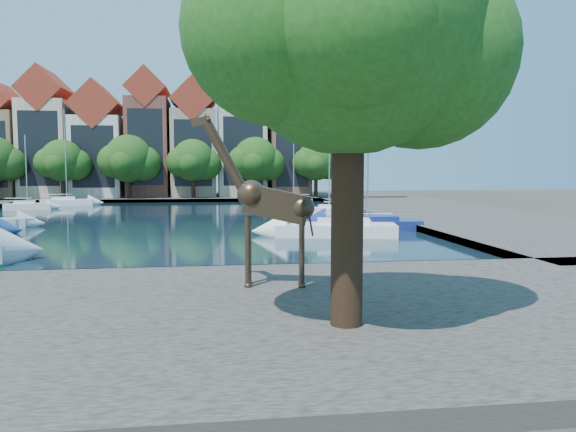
% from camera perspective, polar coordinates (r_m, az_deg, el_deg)
% --- Properties ---
extents(ground, '(160.00, 160.00, 0.00)m').
position_cam_1_polar(ground, '(23.26, -18.15, -6.26)').
color(ground, '#38332B').
rests_on(ground, ground).
extents(water_basin, '(38.00, 50.00, 0.08)m').
position_cam_1_polar(water_basin, '(46.84, -12.96, -0.52)').
color(water_basin, black).
rests_on(water_basin, ground).
extents(near_quay, '(50.00, 14.00, 0.50)m').
position_cam_1_polar(near_quay, '(16.54, -22.54, -10.06)').
color(near_quay, '#554F4A').
rests_on(near_quay, ground).
extents(far_quay, '(60.00, 16.00, 0.50)m').
position_cam_1_polar(far_quay, '(78.67, -10.92, 1.86)').
color(far_quay, '#554F4A').
rests_on(far_quay, ground).
extents(right_quay, '(14.00, 52.00, 0.50)m').
position_cam_1_polar(right_quay, '(51.08, 16.21, 0.10)').
color(right_quay, '#554F4A').
rests_on(right_quay, ground).
extents(plane_tree, '(8.32, 6.40, 10.62)m').
position_cam_1_polar(plane_tree, '(14.25, 6.68, 18.07)').
color(plane_tree, '#332114').
rests_on(plane_tree, near_quay).
extents(townhouse_west_end, '(5.44, 9.18, 14.93)m').
position_cam_1_polar(townhouse_west_end, '(83.06, -27.16, 6.47)').
color(townhouse_west_end, '#8A6C4B').
rests_on(townhouse_west_end, far_quay).
extents(townhouse_west_mid, '(5.94, 9.18, 16.79)m').
position_cam_1_polar(townhouse_west_mid, '(81.33, -23.16, 7.27)').
color(townhouse_west_mid, beige).
rests_on(townhouse_west_mid, far_quay).
extents(townhouse_west_inner, '(6.43, 9.18, 15.15)m').
position_cam_1_polar(townhouse_west_inner, '(79.85, -18.61, 6.83)').
color(townhouse_west_inner, silver).
rests_on(townhouse_west_inner, far_quay).
extents(townhouse_center, '(5.44, 9.18, 16.93)m').
position_cam_1_polar(townhouse_center, '(78.96, -13.95, 7.70)').
color(townhouse_center, brown).
rests_on(townhouse_center, far_quay).
extents(townhouse_east_inner, '(5.94, 9.18, 15.79)m').
position_cam_1_polar(townhouse_east_inner, '(78.54, -9.54, 7.33)').
color(townhouse_east_inner, tan).
rests_on(townhouse_east_inner, far_quay).
extents(townhouse_east_mid, '(6.43, 9.18, 16.65)m').
position_cam_1_polar(townhouse_east_mid, '(78.64, -4.77, 7.65)').
color(townhouse_east_mid, beige).
rests_on(townhouse_east_mid, far_quay).
extents(townhouse_east_end, '(5.44, 9.18, 14.43)m').
position_cam_1_polar(townhouse_east_end, '(79.23, -0.03, 6.93)').
color(townhouse_east_end, brown).
rests_on(townhouse_east_end, far_quay).
extents(far_tree_west, '(6.76, 5.20, 7.36)m').
position_cam_1_polar(far_tree_west, '(75.15, -21.90, 5.13)').
color(far_tree_west, '#332114').
rests_on(far_tree_west, far_quay).
extents(far_tree_mid_west, '(7.80, 6.00, 8.00)m').
position_cam_1_polar(far_tree_mid_west, '(73.64, -15.81, 5.47)').
color(far_tree_mid_west, '#332114').
rests_on(far_tree_mid_west, far_quay).
extents(far_tree_mid_east, '(7.02, 5.40, 7.52)m').
position_cam_1_polar(far_tree_mid_east, '(72.98, -9.56, 5.47)').
color(far_tree_mid_east, '#332114').
rests_on(far_tree_mid_east, far_quay).
extents(far_tree_east, '(7.54, 5.80, 7.84)m').
position_cam_1_polar(far_tree_east, '(73.19, -3.25, 5.62)').
color(far_tree_east, '#332114').
rests_on(far_tree_east, far_quay).
extents(far_tree_far_east, '(6.76, 5.20, 7.36)m').
position_cam_1_polar(far_tree_far_east, '(74.27, 2.93, 5.48)').
color(far_tree_far_east, '#332114').
rests_on(far_tree_far_east, far_quay).
extents(giraffe_statue, '(3.92, 0.95, 5.60)m').
position_cam_1_polar(giraffe_statue, '(18.44, -2.13, 1.30)').
color(giraffe_statue, '#3E2C1F').
rests_on(giraffe_statue, near_quay).
extents(sailboat_left_d, '(4.68, 2.41, 7.62)m').
position_cam_1_polar(sailboat_left_d, '(63.30, -24.94, 1.04)').
color(sailboat_left_d, white).
rests_on(sailboat_left_d, water_basin).
extents(sailboat_left_e, '(5.81, 2.91, 10.86)m').
position_cam_1_polar(sailboat_left_e, '(68.49, -21.54, 1.47)').
color(sailboat_left_e, white).
rests_on(sailboat_left_e, water_basin).
extents(sailboat_right_a, '(7.88, 4.05, 11.67)m').
position_cam_1_polar(sailboat_right_a, '(35.56, 4.89, -1.09)').
color(sailboat_right_a, white).
rests_on(sailboat_right_a, water_basin).
extents(sailboat_right_b, '(7.52, 3.24, 9.85)m').
position_cam_1_polar(sailboat_right_b, '(39.56, 8.05, -0.63)').
color(sailboat_right_b, navy).
rests_on(sailboat_right_b, water_basin).
extents(sailboat_right_c, '(5.71, 3.62, 9.23)m').
position_cam_1_polar(sailboat_right_c, '(51.86, 4.19, 0.71)').
color(sailboat_right_c, white).
rests_on(sailboat_right_c, water_basin).
extents(sailboat_right_d, '(4.38, 2.12, 8.01)m').
position_cam_1_polar(sailboat_right_d, '(65.61, 0.58, 1.62)').
color(sailboat_right_d, silver).
rests_on(sailboat_right_d, water_basin).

